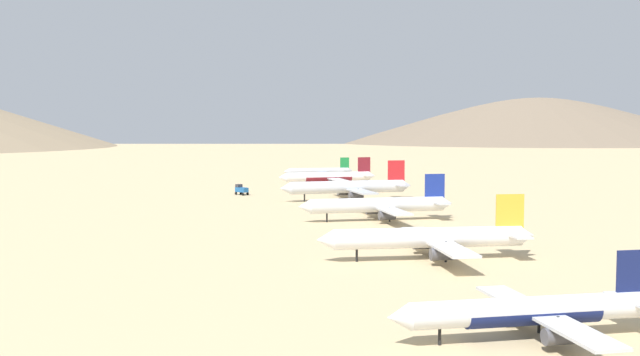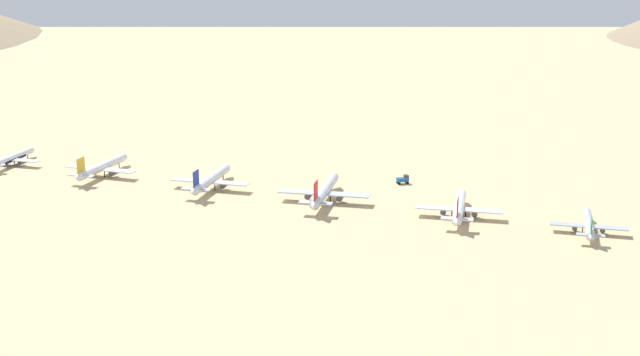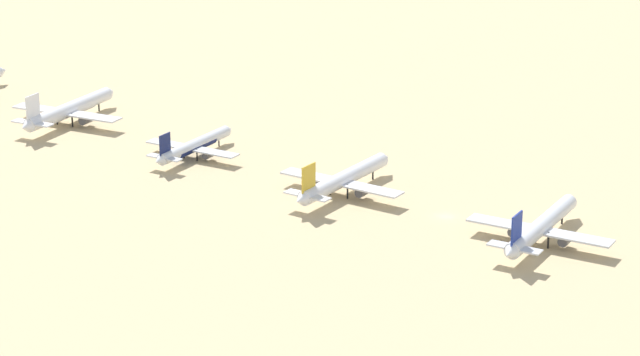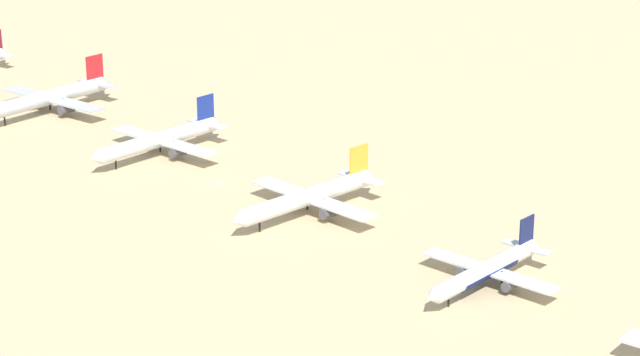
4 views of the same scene
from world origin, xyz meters
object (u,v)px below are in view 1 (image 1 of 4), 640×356
Objects in this scene: parked_jet_4 at (431,238)px; parked_jet_5 at (534,311)px; service_truck at (241,189)px; parked_jet_2 at (349,187)px; parked_jet_1 at (329,177)px; parked_jet_3 at (379,205)px; parked_jet_0 at (320,171)px.

parked_jet_4 reaches higher than parked_jet_5.
parked_jet_2 is at bearing 142.18° from service_truck.
parked_jet_4 is (15.13, 164.15, 0.12)m from parked_jet_1.
parked_jet_3 is 7.58× the size of service_truck.
parked_jet_2 is 8.27× the size of service_truck.
parked_jet_5 is (26.43, 263.24, 0.09)m from parked_jet_0.
parked_jet_4 is at bearing -96.30° from parked_jet_5.
parked_jet_0 is 0.74× the size of parked_jet_2.
parked_jet_0 is 157.25m from parked_jet_3.
parked_jet_5 is (15.88, 158.99, -1.11)m from parked_jet_2.
parked_jet_3 is at bearing 85.13° from parked_jet_1.
parked_jet_3 is at bearing 84.56° from parked_jet_0.
parked_jet_1 is (5.69, 48.39, 0.70)m from parked_jet_0.
parked_jet_1 is at bearing -95.27° from parked_jet_4.
parked_jet_5 is at bearing 84.29° from parked_jet_2.
parked_jet_2 is (4.85, 55.86, 0.50)m from parked_jet_1.
parked_jet_0 is at bearing -95.73° from parked_jet_5.
service_truck is at bearing -84.28° from parked_jet_5.
parked_jet_5 is at bearing 95.72° from service_truck.
service_truck is (39.35, 29.08, -1.98)m from parked_jet_1.
parked_jet_0 is 6.08× the size of service_truck.
parked_jet_0 is 0.80× the size of parked_jet_3.
parked_jet_2 is at bearing 85.04° from parked_jet_1.
parked_jet_2 reaches higher than parked_jet_5.
parked_jet_2 is 43.75m from service_truck.
parked_jet_0 is 0.82× the size of parked_jet_1.
parked_jet_3 is (4.37, 52.28, -0.37)m from parked_jet_2.
parked_jet_5 is (11.51, 106.70, -0.74)m from parked_jet_3.
parked_jet_0 is 0.96× the size of parked_jet_5.
parked_jet_5 is (5.60, 50.70, -0.73)m from parked_jet_4.
parked_jet_1 is at bearing -94.87° from parked_jet_3.
parked_jet_2 reaches higher than parked_jet_3.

